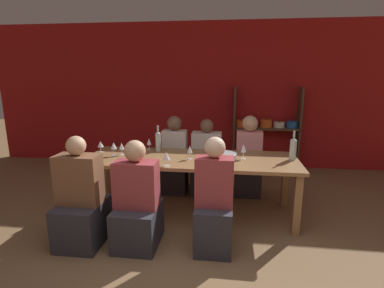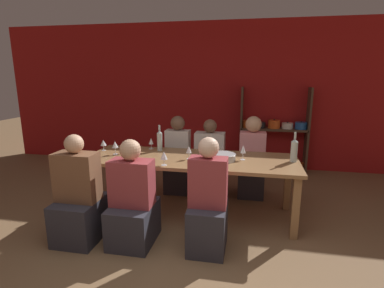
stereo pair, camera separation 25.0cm
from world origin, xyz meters
The scene contains 21 objects.
wall_back_red centered at (0.00, 3.83, 1.35)m, with size 8.80×0.06×2.70m.
shelf_unit centered at (1.01, 3.63, 0.55)m, with size 1.20×0.30×1.53m.
dining_table centered at (-0.13, 1.60, 0.66)m, with size 2.60×0.90×0.74m.
mixing_bowl centered at (0.27, 1.55, 0.79)m, with size 0.31×0.31×0.08m.
wine_bottle_green centered at (1.09, 1.66, 0.89)m, with size 0.08×0.08×0.35m.
wine_bottle_dark centered at (-0.61, 1.88, 0.88)m, with size 0.07×0.07×0.34m.
wine_glass_empty_a centered at (-0.80, 1.24, 0.84)m, with size 0.08×0.08×0.14m.
wine_glass_empty_b centered at (-0.36, 1.22, 0.86)m, with size 0.08×0.08×0.16m.
wine_glass_white_a centered at (-0.75, 1.94, 0.85)m, with size 0.07×0.07×0.15m.
wine_glass_red_a centered at (-0.89, 1.52, 0.86)m, with size 0.08×0.08×0.16m.
wine_glass_red_b centered at (-1.11, 1.56, 0.87)m, with size 0.08×0.08×0.17m.
wine_glass_red_c centered at (0.50, 1.62, 0.87)m, with size 0.06×0.06×0.18m.
wine_glass_red_d centered at (-0.14, 1.53, 0.86)m, with size 0.07×0.07×0.17m.
wine_glass_white_b centered at (-1.02, 1.62, 0.85)m, with size 0.06×0.06×0.16m.
wine_glass_white_c centered at (-1.35, 1.72, 0.85)m, with size 0.08×0.08×0.14m.
person_near_a centered at (0.20, 0.84, 0.43)m, with size 0.37×0.46×1.17m.
person_far_a centered at (0.62, 2.38, 0.45)m, with size 0.37×0.46×1.17m.
person_near_b centered at (-1.17, 0.78, 0.41)m, with size 0.44×0.55×1.15m.
person_far_b centered at (0.00, 2.40, 0.40)m, with size 0.44×0.55×1.11m.
person_near_c centered at (-0.59, 0.83, 0.40)m, with size 0.43×0.54×1.12m.
person_far_c centered at (-0.47, 2.33, 0.43)m, with size 0.36×0.45×1.16m.
Camera 1 is at (0.33, -1.93, 1.74)m, focal length 28.00 mm.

